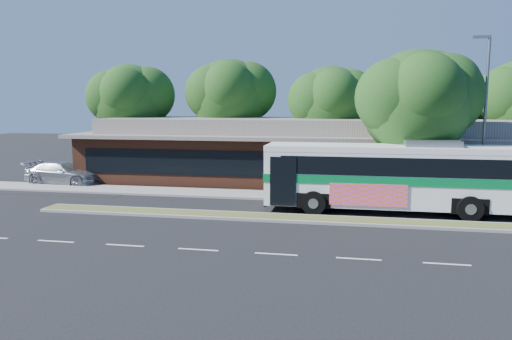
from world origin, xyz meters
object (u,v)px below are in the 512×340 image
(lamp_post, at_px, (484,115))
(sidewalk_tree, at_px, (424,101))
(transit_bus, at_px, (398,172))
(sedan, at_px, (63,173))

(lamp_post, distance_m, sidewalk_tree, 3.22)
(lamp_post, height_order, transit_bus, lamp_post)
(transit_bus, bearing_deg, sidewalk_tree, 60.92)
(lamp_post, bearing_deg, transit_bus, -149.33)
(transit_bus, relative_size, sidewalk_tree, 1.58)
(transit_bus, height_order, sidewalk_tree, sidewalk_tree)
(lamp_post, distance_m, sedan, 26.76)
(sedan, height_order, sidewalk_tree, sidewalk_tree)
(lamp_post, xyz_separation_m, sedan, (-26.35, 2.08, -4.12))
(sidewalk_tree, bearing_deg, sedan, 174.72)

